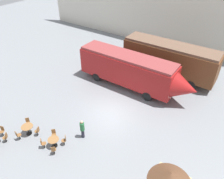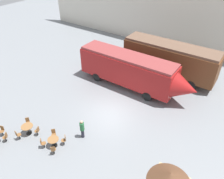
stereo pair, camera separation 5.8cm
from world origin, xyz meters
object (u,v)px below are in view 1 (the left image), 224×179
cafe_chair_0 (28,122)px  visitor_person (82,128)px  passenger_coach_wooden (169,58)px  streamlined_locomotive (134,71)px  cafe_table_mid (54,141)px  cafe_table_near (27,128)px

cafe_chair_0 → visitor_person: 4.67m
passenger_coach_wooden → streamlined_locomotive: size_ratio=0.83×
passenger_coach_wooden → cafe_table_mid: (-2.84, -13.99, -1.60)m
cafe_chair_0 → visitor_person: bearing=58.5°
passenger_coach_wooden → visitor_person: passenger_coach_wooden is taller
streamlined_locomotive → cafe_chair_0: 10.56m
passenger_coach_wooden → visitor_person: bearing=-97.9°
cafe_table_near → cafe_chair_0: 0.83m
cafe_table_near → visitor_person: size_ratio=0.53×
streamlined_locomotive → visitor_person: (0.23, -7.99, -1.06)m
cafe_chair_0 → visitor_person: size_ratio=0.52×
cafe_table_mid → cafe_chair_0: cafe_chair_0 is taller
cafe_table_mid → visitor_person: visitor_person is taller
streamlined_locomotive → cafe_table_near: 10.79m
cafe_table_near → cafe_table_mid: cafe_table_near is taller
cafe_table_mid → cafe_table_near: bearing=-174.0°
cafe_table_near → visitor_person: visitor_person is taller
cafe_table_near → cafe_chair_0: size_ratio=1.03×
streamlined_locomotive → cafe_table_near: (-3.48, -10.12, -1.35)m
passenger_coach_wooden → streamlined_locomotive: 4.56m
cafe_table_near → cafe_table_mid: (2.56, 0.27, -0.08)m
cafe_table_near → streamlined_locomotive: bearing=71.0°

